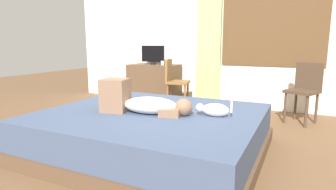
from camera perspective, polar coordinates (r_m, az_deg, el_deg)
ground_plane at (r=3.09m, az=-0.51°, el=-11.11°), size 16.00×16.00×0.00m
back_wall_with_window at (r=5.24m, az=12.33°, el=13.62°), size 6.40×0.14×2.90m
bed at (r=3.01m, az=-3.40°, el=-7.40°), size 2.24×1.95×0.43m
person_lying at (r=2.87m, az=-5.43°, el=-1.41°), size 0.94×0.41×0.34m
cat at (r=2.77m, az=9.20°, el=-2.92°), size 0.36×0.14×0.21m
desk at (r=5.39m, az=-2.79°, el=2.24°), size 0.90×0.56×0.74m
tv_monitor at (r=5.35m, az=-3.08°, el=8.12°), size 0.48×0.10×0.35m
cup at (r=5.21m, az=-1.12°, el=6.49°), size 0.06×0.06×0.08m
chair_by_desk at (r=4.98m, az=1.22°, el=3.18°), size 0.45×0.45×0.86m
chair_spare at (r=4.47m, az=25.86°, el=1.33°), size 0.51×0.51×0.86m
curtain_left at (r=5.22m, az=8.29°, el=12.58°), size 0.44×0.06×2.68m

